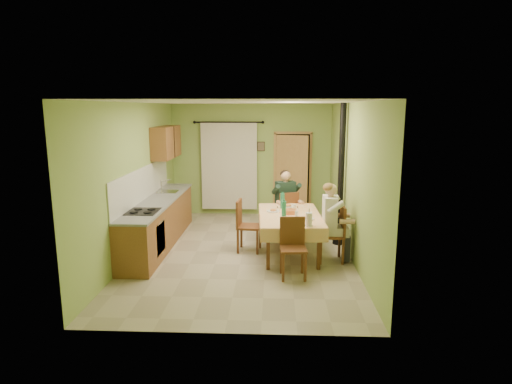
{
  "coord_description": "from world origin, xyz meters",
  "views": [
    {
      "loc": [
        0.59,
        -7.76,
        2.71
      ],
      "look_at": [
        0.25,
        0.1,
        1.15
      ],
      "focal_mm": 30.0,
      "sensor_mm": 36.0,
      "label": 1
    }
  ],
  "objects_px": {
    "chair_far": "(286,223)",
    "chair_right": "(331,245)",
    "chair_near": "(293,260)",
    "man_far": "(286,196)",
    "stove_flue": "(340,194)",
    "man_right": "(332,213)",
    "dining_table": "(290,234)",
    "chair_left": "(248,236)"
  },
  "relations": [
    {
      "from": "chair_far",
      "to": "chair_left",
      "type": "bearing_deg",
      "value": -147.64
    },
    {
      "from": "chair_near",
      "to": "chair_left",
      "type": "relative_size",
      "value": 0.97
    },
    {
      "from": "dining_table",
      "to": "stove_flue",
      "type": "xyz_separation_m",
      "value": [
        1.01,
        0.64,
        0.65
      ]
    },
    {
      "from": "chair_far",
      "to": "chair_right",
      "type": "height_order",
      "value": "chair_right"
    },
    {
      "from": "chair_far",
      "to": "chair_right",
      "type": "bearing_deg",
      "value": -82.41
    },
    {
      "from": "stove_flue",
      "to": "chair_left",
      "type": "bearing_deg",
      "value": -163.97
    },
    {
      "from": "man_far",
      "to": "dining_table",
      "type": "bearing_deg",
      "value": -108.03
    },
    {
      "from": "dining_table",
      "to": "chair_left",
      "type": "relative_size",
      "value": 1.96
    },
    {
      "from": "chair_right",
      "to": "man_right",
      "type": "distance_m",
      "value": 0.59
    },
    {
      "from": "chair_left",
      "to": "man_far",
      "type": "distance_m",
      "value": 1.37
    },
    {
      "from": "chair_left",
      "to": "stove_flue",
      "type": "xyz_separation_m",
      "value": [
        1.8,
        0.52,
        0.73
      ]
    },
    {
      "from": "chair_near",
      "to": "man_right",
      "type": "distance_m",
      "value": 1.21
    },
    {
      "from": "dining_table",
      "to": "stove_flue",
      "type": "height_order",
      "value": "stove_flue"
    },
    {
      "from": "chair_near",
      "to": "man_far",
      "type": "bearing_deg",
      "value": -92.41
    },
    {
      "from": "chair_near",
      "to": "chair_right",
      "type": "height_order",
      "value": "chair_right"
    },
    {
      "from": "chair_far",
      "to": "chair_left",
      "type": "relative_size",
      "value": 0.99
    },
    {
      "from": "man_far",
      "to": "stove_flue",
      "type": "relative_size",
      "value": 0.5
    },
    {
      "from": "chair_left",
      "to": "stove_flue",
      "type": "height_order",
      "value": "stove_flue"
    },
    {
      "from": "chair_far",
      "to": "stove_flue",
      "type": "bearing_deg",
      "value": -43.95
    },
    {
      "from": "stove_flue",
      "to": "man_right",
      "type": "bearing_deg",
      "value": -106.46
    },
    {
      "from": "chair_near",
      "to": "man_far",
      "type": "distance_m",
      "value": 2.33
    },
    {
      "from": "chair_far",
      "to": "stove_flue",
      "type": "relative_size",
      "value": 0.35
    },
    {
      "from": "chair_right",
      "to": "stove_flue",
      "type": "xyz_separation_m",
      "value": [
        0.28,
        1.0,
        0.73
      ]
    },
    {
      "from": "chair_near",
      "to": "chair_right",
      "type": "relative_size",
      "value": 0.96
    },
    {
      "from": "man_far",
      "to": "man_right",
      "type": "distance_m",
      "value": 1.66
    },
    {
      "from": "chair_left",
      "to": "stove_flue",
      "type": "bearing_deg",
      "value": 112.03
    },
    {
      "from": "chair_near",
      "to": "man_far",
      "type": "xyz_separation_m",
      "value": [
        -0.06,
        2.26,
        0.59
      ]
    },
    {
      "from": "chair_far",
      "to": "man_far",
      "type": "bearing_deg",
      "value": 90.0
    },
    {
      "from": "chair_far",
      "to": "chair_right",
      "type": "xyz_separation_m",
      "value": [
        0.78,
        -1.46,
        0.0
      ]
    },
    {
      "from": "stove_flue",
      "to": "chair_far",
      "type": "bearing_deg",
      "value": 156.49
    },
    {
      "from": "chair_far",
      "to": "stove_flue",
      "type": "height_order",
      "value": "stove_flue"
    },
    {
      "from": "chair_right",
      "to": "dining_table",
      "type": "bearing_deg",
      "value": 63.17
    },
    {
      "from": "man_far",
      "to": "chair_far",
      "type": "bearing_deg",
      "value": -90.0
    },
    {
      "from": "chair_far",
      "to": "chair_near",
      "type": "relative_size",
      "value": 1.02
    },
    {
      "from": "chair_left",
      "to": "man_right",
      "type": "distance_m",
      "value": 1.68
    },
    {
      "from": "man_right",
      "to": "stove_flue",
      "type": "xyz_separation_m",
      "value": [
        0.3,
        1.0,
        0.15
      ]
    },
    {
      "from": "chair_near",
      "to": "chair_left",
      "type": "bearing_deg",
      "value": -61.83
    },
    {
      "from": "chair_left",
      "to": "chair_near",
      "type": "bearing_deg",
      "value": 38.21
    },
    {
      "from": "chair_far",
      "to": "man_far",
      "type": "xyz_separation_m",
      "value": [
        -0.0,
        0.01,
        0.59
      ]
    },
    {
      "from": "dining_table",
      "to": "chair_near",
      "type": "distance_m",
      "value": 1.15
    },
    {
      "from": "chair_left",
      "to": "man_right",
      "type": "xyz_separation_m",
      "value": [
        1.5,
        -0.48,
        0.59
      ]
    },
    {
      "from": "chair_left",
      "to": "stove_flue",
      "type": "relative_size",
      "value": 0.35
    }
  ]
}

